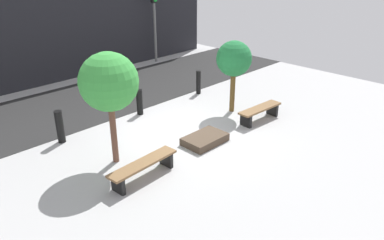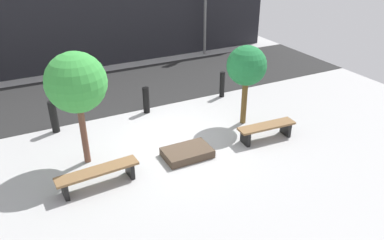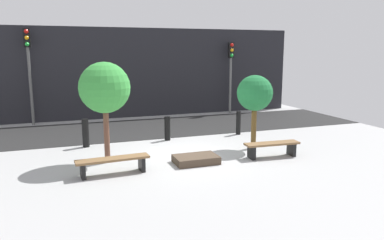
{
  "view_description": "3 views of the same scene",
  "coord_description": "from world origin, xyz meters",
  "px_view_note": "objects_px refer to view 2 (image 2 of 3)",
  "views": [
    {
      "loc": [
        -7.02,
        -7.28,
        4.97
      ],
      "look_at": [
        -0.51,
        -0.87,
        0.87
      ],
      "focal_mm": 35.0,
      "sensor_mm": 36.0,
      "label": 1
    },
    {
      "loc": [
        -3.66,
        -8.33,
        5.33
      ],
      "look_at": [
        0.31,
        -0.55,
        0.85
      ],
      "focal_mm": 35.0,
      "sensor_mm": 36.0,
      "label": 2
    },
    {
      "loc": [
        -3.6,
        -10.59,
        3.19
      ],
      "look_at": [
        0.12,
        -0.21,
        1.13
      ],
      "focal_mm": 35.0,
      "sensor_mm": 36.0,
      "label": 3
    }
  ],
  "objects_px": {
    "bench_left": "(98,174)",
    "tree_behind_right_bench": "(247,66)",
    "tree_behind_left_bench": "(76,83)",
    "bollard_center": "(222,85)",
    "planter_bed": "(187,153)",
    "bollard_left": "(146,100)",
    "bench_right": "(266,129)",
    "bollard_far_left": "(54,117)",
    "traffic_light_mid_west": "(205,0)"
  },
  "relations": [
    {
      "from": "bollard_center",
      "to": "bench_left",
      "type": "bearing_deg",
      "value": -148.79
    },
    {
      "from": "bollard_center",
      "to": "bench_right",
      "type": "bearing_deg",
      "value": -98.25
    },
    {
      "from": "planter_bed",
      "to": "bollard_center",
      "type": "relative_size",
      "value": 1.37
    },
    {
      "from": "bench_right",
      "to": "bollard_far_left",
      "type": "bearing_deg",
      "value": 152.36
    },
    {
      "from": "bench_right",
      "to": "planter_bed",
      "type": "xyz_separation_m",
      "value": [
        -2.38,
        0.2,
        -0.22
      ]
    },
    {
      "from": "planter_bed",
      "to": "bollard_center",
      "type": "bearing_deg",
      "value": 46.22
    },
    {
      "from": "tree_behind_right_bench",
      "to": "bollard_left",
      "type": "bearing_deg",
      "value": 139.77
    },
    {
      "from": "tree_behind_left_bench",
      "to": "bollard_center",
      "type": "height_order",
      "value": "tree_behind_left_bench"
    },
    {
      "from": "bench_left",
      "to": "bollard_center",
      "type": "height_order",
      "value": "bollard_center"
    },
    {
      "from": "bollard_left",
      "to": "bollard_center",
      "type": "xyz_separation_m",
      "value": [
        2.84,
        0.0,
        0.02
      ]
    },
    {
      "from": "bench_right",
      "to": "tree_behind_left_bench",
      "type": "xyz_separation_m",
      "value": [
        -4.76,
        1.15,
        1.82
      ]
    },
    {
      "from": "tree_behind_right_bench",
      "to": "bollard_far_left",
      "type": "distance_m",
      "value": 5.75
    },
    {
      "from": "bench_right",
      "to": "tree_behind_right_bench",
      "type": "bearing_deg",
      "value": 93.58
    },
    {
      "from": "tree_behind_right_bench",
      "to": "bollard_center",
      "type": "bearing_deg",
      "value": 77.18
    },
    {
      "from": "bench_left",
      "to": "bench_right",
      "type": "relative_size",
      "value": 1.12
    },
    {
      "from": "bench_left",
      "to": "bollard_far_left",
      "type": "bearing_deg",
      "value": 94.67
    },
    {
      "from": "bench_left",
      "to": "bollard_far_left",
      "type": "relative_size",
      "value": 2.01
    },
    {
      "from": "tree_behind_left_bench",
      "to": "bollard_left",
      "type": "xyz_separation_m",
      "value": [
        2.38,
        2.01,
        -1.72
      ]
    },
    {
      "from": "bollard_far_left",
      "to": "bench_right",
      "type": "bearing_deg",
      "value": -31.21
    },
    {
      "from": "bench_right",
      "to": "bollard_left",
      "type": "xyz_separation_m",
      "value": [
        -2.38,
        3.16,
        0.11
      ]
    },
    {
      "from": "bench_left",
      "to": "tree_behind_left_bench",
      "type": "bearing_deg",
      "value": 86.42
    },
    {
      "from": "bollard_center",
      "to": "traffic_light_mid_west",
      "type": "xyz_separation_m",
      "value": [
        1.87,
        4.68,
        2.03
      ]
    },
    {
      "from": "bench_right",
      "to": "tree_behind_right_bench",
      "type": "height_order",
      "value": "tree_behind_right_bench"
    },
    {
      "from": "tree_behind_left_bench",
      "to": "traffic_light_mid_west",
      "type": "height_order",
      "value": "traffic_light_mid_west"
    },
    {
      "from": "bollard_left",
      "to": "bollard_center",
      "type": "relative_size",
      "value": 0.95
    },
    {
      "from": "tree_behind_right_bench",
      "to": "bollard_far_left",
      "type": "bearing_deg",
      "value": 158.9
    },
    {
      "from": "bench_left",
      "to": "bollard_left",
      "type": "bearing_deg",
      "value": 49.46
    },
    {
      "from": "bollard_center",
      "to": "planter_bed",
      "type": "bearing_deg",
      "value": -133.78
    },
    {
      "from": "tree_behind_right_bench",
      "to": "traffic_light_mid_west",
      "type": "bearing_deg",
      "value": 70.79
    },
    {
      "from": "bench_right",
      "to": "bollard_center",
      "type": "bearing_deg",
      "value": 85.33
    },
    {
      "from": "planter_bed",
      "to": "bollard_left",
      "type": "height_order",
      "value": "bollard_left"
    },
    {
      "from": "bench_left",
      "to": "traffic_light_mid_west",
      "type": "height_order",
      "value": "traffic_light_mid_west"
    },
    {
      "from": "bollard_left",
      "to": "traffic_light_mid_west",
      "type": "height_order",
      "value": "traffic_light_mid_west"
    },
    {
      "from": "bench_left",
      "to": "bench_right",
      "type": "bearing_deg",
      "value": -3.58
    },
    {
      "from": "planter_bed",
      "to": "bollard_far_left",
      "type": "distance_m",
      "value": 4.12
    },
    {
      "from": "tree_behind_right_bench",
      "to": "tree_behind_left_bench",
      "type": "bearing_deg",
      "value": 180.0
    },
    {
      "from": "planter_bed",
      "to": "tree_behind_left_bench",
      "type": "bearing_deg",
      "value": 158.27
    },
    {
      "from": "bench_left",
      "to": "bench_right",
      "type": "xyz_separation_m",
      "value": [
        4.76,
        -0.0,
        0.0
      ]
    },
    {
      "from": "planter_bed",
      "to": "bollard_left",
      "type": "bearing_deg",
      "value": 90.0
    },
    {
      "from": "bollard_far_left",
      "to": "traffic_light_mid_west",
      "type": "xyz_separation_m",
      "value": [
        7.55,
        4.68,
        2.01
      ]
    },
    {
      "from": "tree_behind_left_bench",
      "to": "traffic_light_mid_west",
      "type": "bearing_deg",
      "value": 43.36
    },
    {
      "from": "bench_right",
      "to": "tree_behind_right_bench",
      "type": "xyz_separation_m",
      "value": [
        -0.0,
        1.15,
        1.48
      ]
    },
    {
      "from": "bollard_center",
      "to": "tree_behind_left_bench",
      "type": "bearing_deg",
      "value": -158.9
    },
    {
      "from": "planter_bed",
      "to": "bollard_center",
      "type": "distance_m",
      "value": 4.11
    },
    {
      "from": "planter_bed",
      "to": "bollard_center",
      "type": "xyz_separation_m",
      "value": [
        2.84,
        2.96,
        0.34
      ]
    },
    {
      "from": "planter_bed",
      "to": "bollard_center",
      "type": "height_order",
      "value": "bollard_center"
    },
    {
      "from": "bench_left",
      "to": "tree_behind_left_bench",
      "type": "xyz_separation_m",
      "value": [
        0.0,
        1.15,
        1.82
      ]
    },
    {
      "from": "traffic_light_mid_west",
      "to": "bollard_far_left",
      "type": "bearing_deg",
      "value": -148.19
    },
    {
      "from": "bench_left",
      "to": "planter_bed",
      "type": "distance_m",
      "value": 2.4
    },
    {
      "from": "bench_left",
      "to": "tree_behind_right_bench",
      "type": "distance_m",
      "value": 5.11
    }
  ]
}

